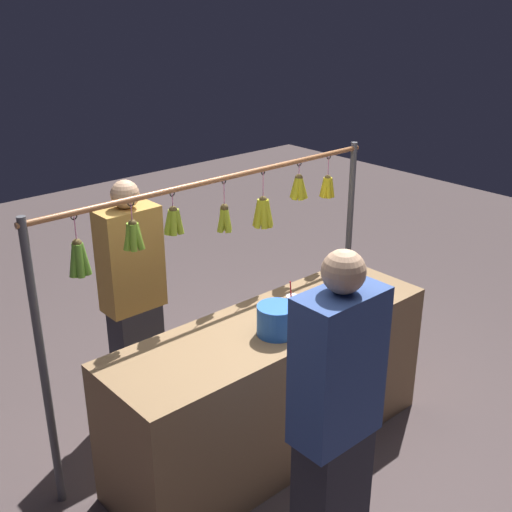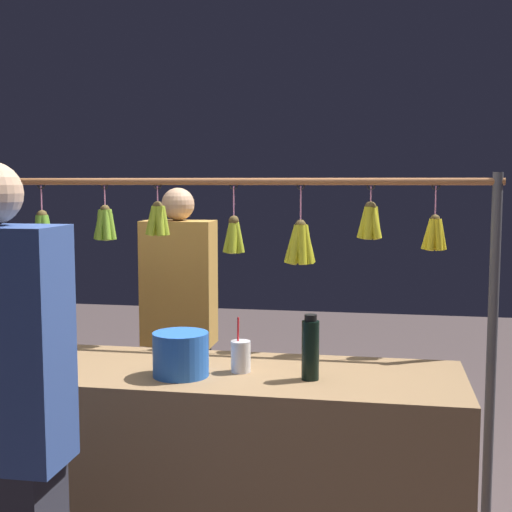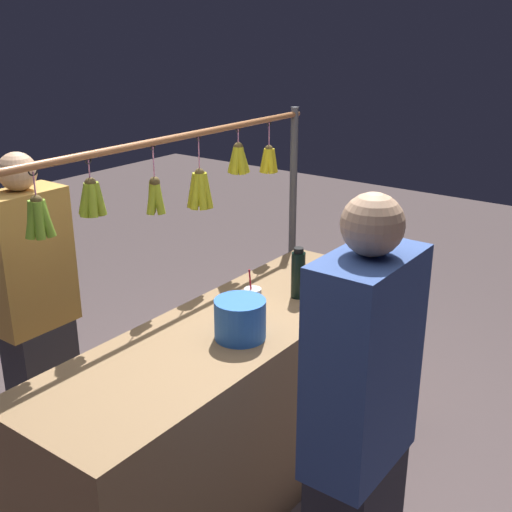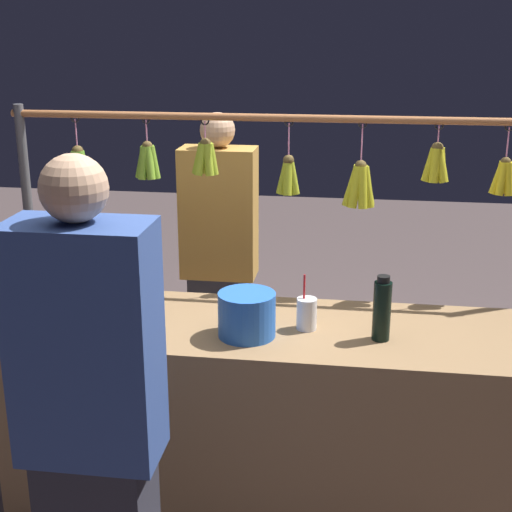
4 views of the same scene
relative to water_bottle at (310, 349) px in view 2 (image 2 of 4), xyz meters
The scene contains 7 objects.
market_counter 0.71m from the water_bottle, ahead, with size 2.05×0.63×0.87m, color olive.
display_rack 0.72m from the water_bottle, 49.59° to the right, with size 2.40×0.13×1.66m.
water_bottle is the anchor object (origin of this frame).
blue_bucket 0.50m from the water_bottle, ahead, with size 0.22×0.22×0.17m, color blue.
drink_cup 0.29m from the water_bottle, 11.96° to the right, with size 0.08×0.08×0.22m.
vendor_person 1.27m from the water_bottle, 50.34° to the right, with size 0.38×0.20×1.59m.
customer_person 1.15m from the water_bottle, 42.73° to the left, with size 0.40×0.22×1.68m.
Camera 2 is at (-0.69, 2.68, 1.63)m, focal length 49.35 mm.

